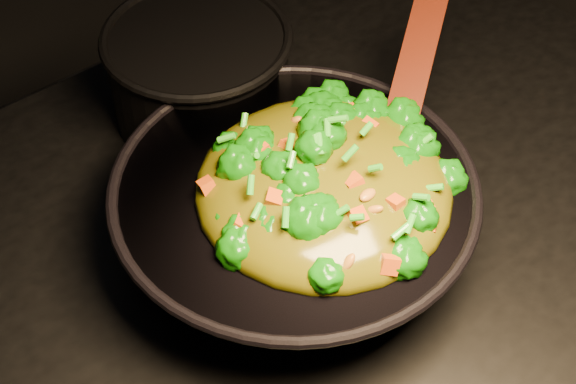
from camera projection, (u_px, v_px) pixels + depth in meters
wok at (294, 221)px, 0.92m from camera, size 0.39×0.39×0.10m
stir_fry at (325, 161)px, 0.85m from camera, size 0.30×0.30×0.09m
spatula at (412, 76)px, 0.94m from camera, size 0.21×0.16×0.10m
back_pot at (200, 74)px, 1.06m from camera, size 0.22×0.22×0.12m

